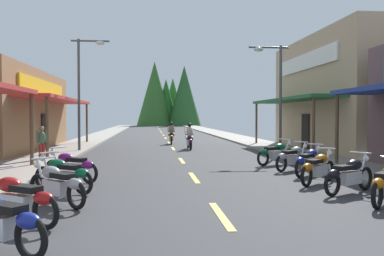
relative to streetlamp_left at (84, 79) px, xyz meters
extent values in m
cube|color=#38383A|center=(4.93, 12.18, -4.06)|extent=(9.68, 99.50, 0.10)
cube|color=gray|center=(-1.24, 12.18, -3.95)|extent=(2.66, 99.50, 0.12)
cube|color=gray|center=(11.10, 12.18, -3.95)|extent=(2.66, 99.50, 0.12)
cube|color=#E0C64C|center=(4.93, -15.44, -4.01)|extent=(0.16, 2.40, 0.01)
cube|color=#E0C64C|center=(4.93, -10.21, -4.01)|extent=(0.16, 2.40, 0.01)
cube|color=#E0C64C|center=(4.93, -4.99, -4.01)|extent=(0.16, 2.40, 0.01)
cube|color=#E0C64C|center=(4.93, 1.90, -4.01)|extent=(0.16, 2.40, 0.01)
cube|color=#E0C64C|center=(4.93, 7.51, -4.01)|extent=(0.16, 2.40, 0.01)
cube|color=#E0C64C|center=(4.93, 14.28, -4.01)|extent=(0.16, 2.40, 0.01)
cube|color=#E0C64C|center=(4.93, 19.94, -4.01)|extent=(0.16, 2.40, 0.01)
cube|color=#E0C64C|center=(4.93, 26.06, -4.01)|extent=(0.16, 2.40, 0.01)
cube|color=#E0C64C|center=(4.93, 31.29, -4.01)|extent=(0.16, 2.40, 0.01)
cube|color=#E0C64C|center=(4.93, 37.53, -4.01)|extent=(0.16, 2.40, 0.01)
cube|color=#E0C64C|center=(4.93, 42.91, -4.01)|extent=(0.16, 2.40, 0.01)
cube|color=#E0C64C|center=(4.93, 48.31, -4.01)|extent=(0.16, 2.40, 0.01)
cube|color=#E0C64C|center=(4.93, 54.44, -4.01)|extent=(0.16, 2.40, 0.01)
cylinder|color=brown|center=(-0.97, -6.95, -2.60)|extent=(0.14, 0.14, 2.82)
cube|color=#B72D28|center=(-1.67, 1.52, -1.11)|extent=(1.80, 12.37, 0.16)
cylinder|color=brown|center=(-0.97, -4.47, -2.60)|extent=(0.14, 0.14, 2.82)
cylinder|color=brown|center=(-0.97, 7.50, -2.60)|extent=(0.14, 0.14, 2.82)
cube|color=yellow|center=(-2.51, 1.52, -0.45)|extent=(0.10, 9.62, 0.90)
cube|color=black|center=(-2.53, 1.52, -2.96)|extent=(0.08, 1.10, 2.10)
cylinder|color=brown|center=(10.84, -7.69, -2.60)|extent=(0.14, 0.14, 2.82)
cube|color=tan|center=(16.26, -0.16, -0.76)|extent=(7.66, 11.89, 6.51)
cube|color=#236033|center=(11.54, -0.16, -1.11)|extent=(1.80, 10.70, 0.16)
cylinder|color=brown|center=(10.84, -5.31, -2.60)|extent=(0.14, 0.14, 2.82)
cylinder|color=brown|center=(10.84, 5.00, -2.60)|extent=(0.14, 0.14, 2.82)
cube|color=white|center=(12.38, -0.16, 1.07)|extent=(0.10, 8.32, 0.90)
cube|color=black|center=(12.40, -0.16, -2.96)|extent=(0.08, 1.10, 2.10)
cylinder|color=#474C51|center=(-0.31, 0.00, -0.93)|extent=(0.14, 0.14, 6.16)
cylinder|color=#474C51|center=(0.32, 0.00, 2.05)|extent=(2.06, 0.10, 0.10)
ellipsoid|color=silver|center=(0.85, 0.00, 1.95)|extent=(0.50, 0.30, 0.24)
cylinder|color=#474C51|center=(10.17, -2.53, -1.23)|extent=(0.14, 0.14, 5.56)
cylinder|color=#474C51|center=(9.54, -2.53, 1.45)|extent=(2.06, 0.10, 0.10)
ellipsoid|color=silver|center=(9.02, -2.53, 1.35)|extent=(0.50, 0.30, 0.24)
torus|color=black|center=(8.32, -15.22, -3.69)|extent=(0.53, 0.52, 0.64)
ellipsoid|color=#BF660C|center=(8.36, -15.19, -3.46)|extent=(0.48, 0.48, 0.24)
torus|color=black|center=(9.26, -12.94, -3.69)|extent=(0.59, 0.43, 0.64)
torus|color=black|center=(7.99, -13.74, -3.69)|extent=(0.59, 0.43, 0.64)
cube|color=silver|center=(8.63, -13.34, -3.61)|extent=(0.74, 0.61, 0.32)
ellipsoid|color=black|center=(8.79, -13.23, -3.29)|extent=(0.64, 0.57, 0.28)
cube|color=black|center=(8.41, -13.47, -3.33)|extent=(0.66, 0.56, 0.12)
ellipsoid|color=black|center=(8.03, -13.72, -3.46)|extent=(0.50, 0.44, 0.24)
cylinder|color=silver|center=(9.15, -13.01, -3.36)|extent=(0.35, 0.25, 0.71)
cylinder|color=silver|center=(9.05, -13.07, -2.99)|extent=(0.35, 0.53, 0.04)
sphere|color=white|center=(9.28, -12.92, -3.16)|extent=(0.16, 0.16, 0.16)
torus|color=black|center=(8.97, -11.29, -3.69)|extent=(0.53, 0.51, 0.64)
torus|color=black|center=(7.87, -12.32, -3.69)|extent=(0.53, 0.51, 0.64)
cube|color=silver|center=(8.42, -11.80, -3.61)|extent=(0.70, 0.68, 0.32)
ellipsoid|color=#BF660C|center=(8.57, -11.67, -3.29)|extent=(0.63, 0.62, 0.28)
cube|color=black|center=(8.24, -11.97, -3.33)|extent=(0.63, 0.61, 0.12)
ellipsoid|color=#BF660C|center=(7.91, -12.28, -3.46)|extent=(0.49, 0.48, 0.24)
cylinder|color=silver|center=(8.87, -11.38, -3.36)|extent=(0.31, 0.30, 0.71)
cylinder|color=silver|center=(8.79, -11.46, -2.99)|extent=(0.44, 0.46, 0.04)
sphere|color=white|center=(8.99, -11.27, -3.16)|extent=(0.16, 0.16, 0.16)
torus|color=black|center=(9.34, -9.53, -3.69)|extent=(0.52, 0.53, 0.64)
torus|color=black|center=(8.29, -10.61, -3.69)|extent=(0.52, 0.53, 0.64)
cube|color=silver|center=(8.82, -10.07, -3.61)|extent=(0.69, 0.70, 0.32)
ellipsoid|color=navy|center=(8.95, -9.93, -3.29)|extent=(0.62, 0.62, 0.28)
cube|color=black|center=(8.64, -10.25, -3.33)|extent=(0.62, 0.63, 0.12)
ellipsoid|color=navy|center=(8.33, -10.57, -3.46)|extent=(0.48, 0.48, 0.24)
cylinder|color=silver|center=(9.25, -9.63, -3.36)|extent=(0.30, 0.31, 0.71)
cylinder|color=silver|center=(9.16, -9.71, -2.99)|extent=(0.46, 0.45, 0.04)
sphere|color=white|center=(9.36, -9.51, -3.16)|extent=(0.16, 0.16, 0.16)
torus|color=black|center=(9.33, -8.27, -3.69)|extent=(0.57, 0.47, 0.64)
torus|color=black|center=(8.14, -9.18, -3.69)|extent=(0.57, 0.47, 0.64)
cube|color=silver|center=(8.73, -8.72, -3.61)|extent=(0.72, 0.65, 0.32)
ellipsoid|color=#99999E|center=(8.89, -8.60, -3.29)|extent=(0.64, 0.60, 0.28)
cube|color=black|center=(8.53, -8.88, -3.33)|extent=(0.65, 0.59, 0.12)
ellipsoid|color=#99999E|center=(8.18, -9.15, -3.46)|extent=(0.49, 0.46, 0.24)
cylinder|color=silver|center=(9.22, -8.34, -3.36)|extent=(0.33, 0.27, 0.71)
cylinder|color=silver|center=(9.13, -8.42, -2.99)|extent=(0.40, 0.50, 0.04)
sphere|color=white|center=(9.35, -8.25, -3.16)|extent=(0.16, 0.16, 0.16)
torus|color=black|center=(9.29, -6.54, -3.69)|extent=(0.60, 0.41, 0.64)
torus|color=black|center=(7.99, -7.29, -3.69)|extent=(0.60, 0.41, 0.64)
cube|color=silver|center=(8.64, -6.92, -3.61)|extent=(0.75, 0.59, 0.32)
ellipsoid|color=#0C5933|center=(8.81, -6.82, -3.29)|extent=(0.64, 0.56, 0.28)
cube|color=black|center=(8.42, -7.04, -3.33)|extent=(0.66, 0.54, 0.12)
ellipsoid|color=#0C5933|center=(8.04, -7.27, -3.46)|extent=(0.50, 0.43, 0.24)
cylinder|color=silver|center=(9.18, -6.61, -3.36)|extent=(0.35, 0.24, 0.71)
cylinder|color=silver|center=(9.07, -6.67, -2.99)|extent=(0.34, 0.54, 0.04)
sphere|color=white|center=(9.32, -6.53, -3.16)|extent=(0.16, 0.16, 0.16)
torus|color=black|center=(1.90, -17.83, -3.69)|extent=(0.58, 0.45, 0.64)
cube|color=black|center=(1.50, -17.54, -3.33)|extent=(0.65, 0.58, 0.12)
ellipsoid|color=navy|center=(1.86, -17.80, -3.46)|extent=(0.50, 0.45, 0.24)
torus|color=black|center=(1.72, -16.20, -3.69)|extent=(0.58, 0.45, 0.64)
cube|color=silver|center=(1.10, -15.77, -3.61)|extent=(0.73, 0.63, 0.32)
ellipsoid|color=#A51414|center=(0.94, -15.65, -3.29)|extent=(0.64, 0.58, 0.28)
cube|color=black|center=(1.31, -15.91, -3.33)|extent=(0.65, 0.57, 0.12)
ellipsoid|color=#A51414|center=(1.67, -16.17, -3.46)|extent=(0.50, 0.45, 0.24)
torus|color=black|center=(0.92, -13.56, -3.69)|extent=(0.52, 0.53, 0.64)
torus|color=black|center=(1.98, -14.63, -3.69)|extent=(0.52, 0.53, 0.64)
cube|color=silver|center=(1.45, -14.10, -3.61)|extent=(0.69, 0.70, 0.32)
ellipsoid|color=#99999E|center=(1.31, -13.95, -3.29)|extent=(0.62, 0.62, 0.28)
cube|color=black|center=(1.62, -14.27, -3.33)|extent=(0.62, 0.62, 0.12)
ellipsoid|color=#99999E|center=(1.94, -14.59, -3.46)|extent=(0.48, 0.48, 0.24)
cylinder|color=silver|center=(1.01, -13.65, -3.36)|extent=(0.30, 0.31, 0.71)
cylinder|color=silver|center=(1.10, -13.74, -2.99)|extent=(0.46, 0.45, 0.04)
sphere|color=white|center=(0.90, -13.54, -3.16)|extent=(0.16, 0.16, 0.16)
torus|color=black|center=(0.67, -12.03, -3.69)|extent=(0.57, 0.47, 0.64)
torus|color=black|center=(1.87, -12.94, -3.69)|extent=(0.57, 0.47, 0.64)
cube|color=silver|center=(1.27, -12.48, -3.61)|extent=(0.73, 0.65, 0.32)
ellipsoid|color=#0C5933|center=(1.11, -12.36, -3.29)|extent=(0.64, 0.59, 0.28)
cube|color=black|center=(1.47, -12.63, -3.33)|extent=(0.65, 0.59, 0.12)
ellipsoid|color=#0C5933|center=(1.83, -12.91, -3.46)|extent=(0.50, 0.46, 0.24)
cylinder|color=silver|center=(0.78, -12.11, -3.36)|extent=(0.33, 0.27, 0.71)
cylinder|color=silver|center=(0.87, -12.18, -2.99)|extent=(0.40, 0.50, 0.04)
sphere|color=white|center=(0.65, -12.01, -3.16)|extent=(0.16, 0.16, 0.16)
torus|color=black|center=(0.53, -10.24, -3.69)|extent=(0.58, 0.45, 0.64)
torus|color=black|center=(1.76, -11.09, -3.69)|extent=(0.58, 0.45, 0.64)
cube|color=silver|center=(1.14, -10.66, -3.61)|extent=(0.73, 0.63, 0.32)
ellipsoid|color=#721972|center=(0.98, -10.55, -3.29)|extent=(0.64, 0.58, 0.28)
cube|color=black|center=(1.35, -10.81, -3.33)|extent=(0.65, 0.57, 0.12)
ellipsoid|color=#721972|center=(1.72, -11.07, -3.46)|extent=(0.50, 0.45, 0.24)
cylinder|color=silver|center=(0.64, -10.31, -3.36)|extent=(0.34, 0.26, 0.71)
cylinder|color=silver|center=(0.73, -10.38, -2.99)|extent=(0.38, 0.51, 0.04)
sphere|color=white|center=(0.50, -10.22, -3.16)|extent=(0.16, 0.16, 0.16)
torus|color=black|center=(5.86, 2.13, -3.69)|extent=(0.11, 0.64, 0.64)
torus|color=black|center=(5.87, 0.63, -3.69)|extent=(0.11, 0.64, 0.64)
cube|color=silver|center=(5.86, 1.38, -3.61)|extent=(0.29, 0.70, 0.32)
ellipsoid|color=#721972|center=(5.86, 1.58, -3.29)|extent=(0.33, 0.56, 0.28)
cube|color=black|center=(5.87, 1.13, -3.33)|extent=(0.29, 0.60, 0.12)
ellipsoid|color=#721972|center=(5.87, 0.68, -3.46)|extent=(0.24, 0.44, 0.24)
cylinder|color=silver|center=(5.86, 2.00, -3.36)|extent=(0.06, 0.37, 0.71)
cylinder|color=silver|center=(5.86, 1.88, -2.99)|extent=(0.60, 0.05, 0.04)
sphere|color=white|center=(5.86, 2.16, -3.16)|extent=(0.16, 0.16, 0.16)
ellipsoid|color=#B2A599|center=(5.87, 1.23, -2.96)|extent=(0.38, 0.38, 0.64)
sphere|color=black|center=(5.87, 1.28, -2.56)|extent=(0.24, 0.24, 0.24)
cylinder|color=#B2A599|center=(5.70, 1.40, -3.31)|extent=(0.14, 0.42, 0.24)
cylinder|color=#B2A599|center=(5.65, 1.53, -2.96)|extent=(0.10, 0.51, 0.40)
cylinder|color=#B2A599|center=(6.02, 1.40, -3.31)|extent=(0.14, 0.42, 0.24)
cylinder|color=#B2A599|center=(6.07, 1.54, -2.96)|extent=(0.10, 0.51, 0.40)
torus|color=black|center=(5.08, 6.97, -3.69)|extent=(0.13, 0.64, 0.64)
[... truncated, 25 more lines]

